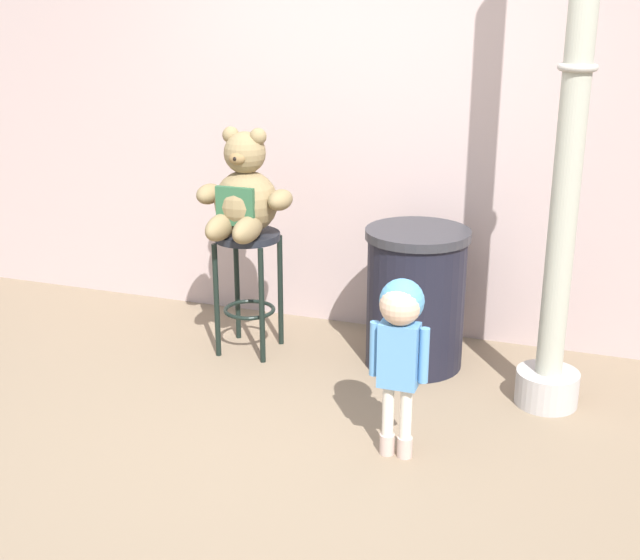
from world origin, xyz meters
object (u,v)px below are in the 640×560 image
child_walking (400,331)px  lamppost (567,181)px  teddy_bear (244,196)px  bar_stool_with_teddy (248,268)px  trash_bin (415,298)px

child_walking → lamppost: (0.61, 0.75, 0.56)m
teddy_bear → bar_stool_with_teddy: bearing=90.0°
child_walking → teddy_bear: bearing=159.4°
lamppost → bar_stool_with_teddy: bearing=175.7°
teddy_bear → trash_bin: (0.97, 0.15, -0.55)m
child_walking → trash_bin: bearing=115.6°
bar_stool_with_teddy → teddy_bear: size_ratio=1.20×
bar_stool_with_teddy → trash_bin: bearing=7.4°
bar_stool_with_teddy → child_walking: (1.13, -0.88, 0.10)m
bar_stool_with_teddy → trash_bin: 0.98m
child_walking → trash_bin: child_walking is taller
teddy_bear → child_walking: bearing=-37.2°
bar_stool_with_teddy → lamppost: bearing=-4.3°
bar_stool_with_teddy → lamppost: (1.74, -0.13, 0.67)m
trash_bin → lamppost: (0.77, -0.26, 0.78)m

